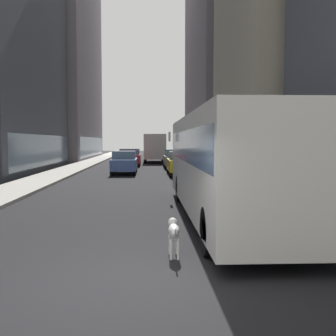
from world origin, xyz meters
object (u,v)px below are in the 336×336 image
Objects in this scene: car_red_coupe at (130,157)px; pedestrian_with_handbag at (300,177)px; car_grey_wagon at (175,159)px; pedestrian_in_coat at (323,182)px; car_blue_hatchback at (124,162)px; transit_bus at (227,159)px; box_truck at (154,147)px; dalmatian_dog at (174,231)px; car_yellow_taxi at (182,163)px.

car_red_coupe is 2.52× the size of pedestrian_with_handbag.
car_grey_wagon is 2.51× the size of pedestrian_in_coat.
car_red_coupe is at bearing 90.00° from car_blue_hatchback.
car_grey_wagon is 20.99m from pedestrian_with_handbag.
transit_bus and box_truck have the same top height.
box_truck is at bearing 98.63° from car_grey_wagon.
pedestrian_with_handbag is 1.00× the size of pedestrian_in_coat.
transit_bus is at bearing 65.75° from dalmatian_dog.
pedestrian_with_handbag reaches higher than car_blue_hatchback.
dalmatian_dog is 0.57× the size of pedestrian_in_coat.
pedestrian_in_coat is at bearing -78.07° from car_yellow_taxi.
pedestrian_with_handbag reaches higher than car_grey_wagon.
transit_bus is 2.45× the size of car_yellow_taxi.
pedestrian_with_handbag is (5.00, 6.54, 0.50)m from dalmatian_dog.
box_truck is at bearing 81.69° from car_blue_hatchback.
transit_bus is 2.72× the size of car_grey_wagon.
car_yellow_taxi is 0.63× the size of box_truck.
car_blue_hatchback is 7.12m from car_grey_wagon.
car_yellow_taxi is 1.10× the size of car_red_coupe.
car_blue_hatchback is (-4.00, 17.28, -0.96)m from transit_bus.
dalmatian_dog is at bearing -127.40° from pedestrian_with_handbag.
box_truck is at bearing 95.19° from car_yellow_taxi.
pedestrian_with_handbag is 1.73m from pedestrian_in_coat.
car_yellow_taxi and car_grey_wagon have the same top height.
car_yellow_taxi is at bearing 90.00° from transit_bus.
pedestrian_in_coat is (0.11, -1.73, -0.00)m from pedestrian_with_handbag.
dalmatian_dog is at bearing -136.69° from pedestrian_in_coat.
car_yellow_taxi is 4.89× the size of dalmatian_dog.
car_blue_hatchback is 1.08× the size of car_grey_wagon.
car_grey_wagon is at bearing 98.24° from pedestrian_in_coat.
car_yellow_taxi is (0.00, 16.10, -0.95)m from transit_bus.
transit_bus is 6.82× the size of pedestrian_with_handbag.
transit_bus reaches higher than car_red_coupe.
car_grey_wagon reaches higher than dalmatian_dog.
car_blue_hatchback and car_grey_wagon have the same top height.
pedestrian_in_coat is at bearing 12.06° from transit_bus.
car_blue_hatchback is at bearing -124.16° from car_grey_wagon.
box_truck is (-1.60, 10.54, 0.84)m from car_grey_wagon.
transit_bus is 6.82× the size of pedestrian_in_coat.
car_blue_hatchback is 2.70× the size of pedestrian_with_handbag.
box_truck is 37.85m from dalmatian_dog.
transit_bus is at bearing -87.28° from box_truck.
transit_bus is 33.75m from box_truck.
pedestrian_in_coat is (4.85, -33.02, -0.66)m from box_truck.
pedestrian_with_handbag is at bearing -73.53° from car_red_coupe.
pedestrian_with_handbag is (3.15, -20.75, 0.19)m from car_grey_wagon.
transit_bus is 17.76m from car_blue_hatchback.
car_red_coupe is (-0.00, 9.31, 0.00)m from car_blue_hatchback.
car_yellow_taxi is 1.11× the size of car_grey_wagon.
pedestrian_in_coat is (3.25, -22.48, 0.19)m from car_grey_wagon.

